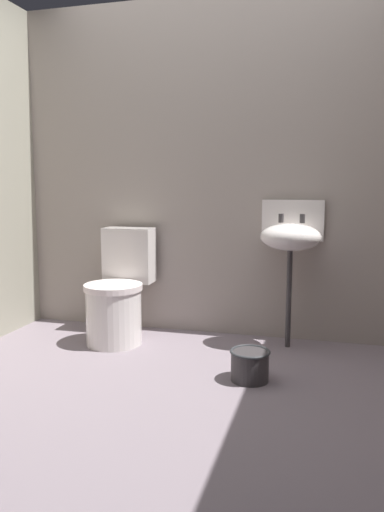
% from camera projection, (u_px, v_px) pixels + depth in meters
% --- Properties ---
extents(ground_plane, '(3.46, 2.71, 0.08)m').
position_uv_depth(ground_plane, '(177.00, 404.00, 2.61)').
color(ground_plane, gray).
extents(wall_back, '(3.46, 0.10, 2.39)m').
position_uv_depth(wall_back, '(226.00, 170.00, 3.58)').
color(wall_back, '#A1948B').
rests_on(wall_back, ground).
extents(toilet_near_wall, '(0.40, 0.59, 0.78)m').
position_uv_depth(toilet_near_wall, '(119.00, 295.00, 3.50)').
color(toilet_near_wall, white).
rests_on(toilet_near_wall, ground).
extents(sink, '(0.42, 0.35, 0.99)m').
position_uv_depth(sink, '(291.00, 236.00, 3.32)').
color(sink, '#363334').
rests_on(sink, ground).
extents(bucket, '(0.23, 0.23, 0.18)m').
position_uv_depth(bucket, '(250.00, 365.00, 2.80)').
color(bucket, '#363334').
rests_on(bucket, ground).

